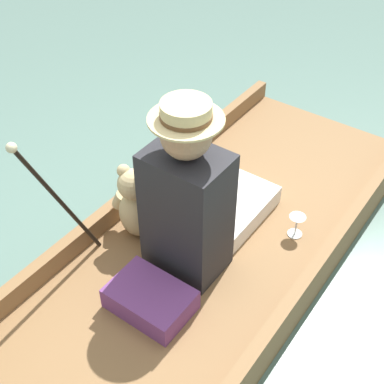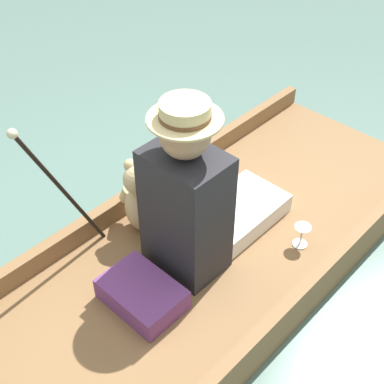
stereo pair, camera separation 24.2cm
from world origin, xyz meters
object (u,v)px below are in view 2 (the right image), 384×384
at_px(wine_glass, 302,231).
at_px(teddy_bear, 141,199).
at_px(walking_cane, 56,183).
at_px(seated_person, 197,201).

bearing_deg(wine_glass, teddy_bear, -145.41).
height_order(teddy_bear, walking_cane, walking_cane).
relative_size(teddy_bear, wine_glass, 3.38).
bearing_deg(walking_cane, wine_glass, 47.74).
height_order(seated_person, walking_cane, seated_person).
xyz_separation_m(seated_person, wine_glass, (0.35, 0.41, -0.26)).
relative_size(seated_person, walking_cane, 1.08).
bearing_deg(walking_cane, teddy_bear, 75.42).
bearing_deg(teddy_bear, seated_person, 10.71).
xyz_separation_m(seated_person, teddy_bear, (-0.33, -0.06, -0.15)).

